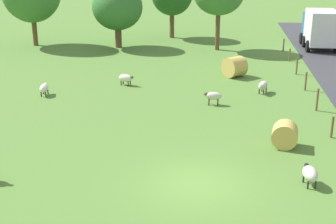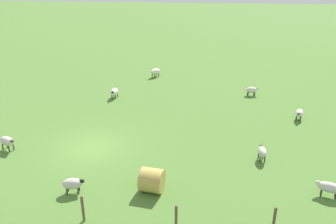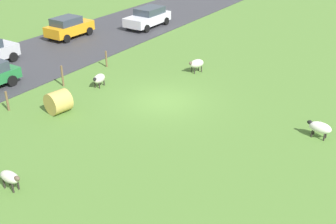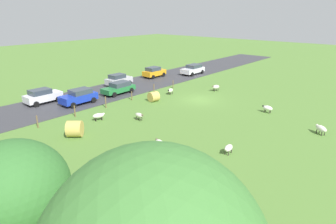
{
  "view_description": "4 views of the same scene",
  "coord_description": "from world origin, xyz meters",
  "views": [
    {
      "loc": [
        0.69,
        -16.59,
        8.83
      ],
      "look_at": [
        -1.79,
        6.52,
        0.59
      ],
      "focal_mm": 51.61,
      "sensor_mm": 36.0,
      "label": 1
    },
    {
      "loc": [
        17.36,
        6.12,
        10.03
      ],
      "look_at": [
        -3.06,
        4.19,
        1.14
      ],
      "focal_mm": 37.02,
      "sensor_mm": 36.0,
      "label": 2
    },
    {
      "loc": [
        -11.64,
        17.34,
        9.76
      ],
      "look_at": [
        -1.61,
        2.05,
        0.63
      ],
      "focal_mm": 45.12,
      "sensor_mm": 36.0,
      "label": 3
    },
    {
      "loc": [
        -19.13,
        28.35,
        10.06
      ],
      "look_at": [
        -0.77,
        6.8,
        0.38
      ],
      "focal_mm": 31.35,
      "sensor_mm": 36.0,
      "label": 4
    }
  ],
  "objects": [
    {
      "name": "sheep_4",
      "position": [
        -5.25,
        13.08,
        0.48
      ],
      "size": [
        1.13,
        0.79,
        0.73
      ],
      "color": "silver",
      "rests_on": "ground_plane"
    },
    {
      "name": "sheep_3",
      "position": [
        -9.75,
        10.41,
        0.47
      ],
      "size": [
        0.56,
        1.09,
        0.71
      ],
      "color": "silver",
      "rests_on": "ground_plane"
    },
    {
      "name": "fence_post_4",
      "position": [
        6.15,
        13.18,
        0.59
      ],
      "size": [
        0.12,
        0.12,
        1.17
      ],
      "primitive_type": "cylinder",
      "color": "brown",
      "rests_on": "ground_plane"
    },
    {
      "name": "fence_post_1",
      "position": [
        6.15,
        1.5,
        0.63
      ],
      "size": [
        0.12,
        0.12,
        1.27
      ],
      "primitive_type": "cylinder",
      "color": "brown",
      "rests_on": "ground_plane"
    },
    {
      "name": "fence_post_0",
      "position": [
        6.15,
        -2.39,
        0.54
      ],
      "size": [
        0.12,
        0.12,
        1.08
      ],
      "primitive_type": "cylinder",
      "color": "brown",
      "rests_on": "ground_plane"
    },
    {
      "name": "sheep_6",
      "position": [
        0.71,
        -4.77,
        0.57
      ],
      "size": [
        0.9,
        1.15,
        0.85
      ],
      "color": "beige",
      "rests_on": "ground_plane"
    },
    {
      "name": "car_2",
      "position": [
        9.54,
        10.41,
        0.93
      ],
      "size": [
        2.09,
        4.13,
        1.68
      ],
      "color": "#1933B2",
      "rests_on": "road_strip"
    },
    {
      "name": "car_3",
      "position": [
        9.57,
        -11.85,
        0.9
      ],
      "size": [
        2.13,
        4.5,
        1.61
      ],
      "color": "silver",
      "rests_on": "road_strip"
    },
    {
      "name": "fence_post_2",
      "position": [
        6.15,
        5.39,
        0.54
      ],
      "size": [
        0.12,
        0.12,
        1.08
      ],
      "primitive_type": "cylinder",
      "color": "brown",
      "rests_on": "ground_plane"
    },
    {
      "name": "car_1",
      "position": [
        12.95,
        13.01,
        0.92
      ],
      "size": [
        1.97,
        4.06,
        1.67
      ],
      "color": "silver",
      "rests_on": "road_strip"
    },
    {
      "name": "fence_post_3",
      "position": [
        6.15,
        9.29,
        0.64
      ],
      "size": [
        0.12,
        0.12,
        1.28
      ],
      "primitive_type": "cylinder",
      "color": "brown",
      "rests_on": "ground_plane"
    },
    {
      "name": "road_strip",
      "position": [
        11.3,
        0.0,
        0.03
      ],
      "size": [
        8.0,
        80.0,
        0.06
      ],
      "primitive_type": "cube",
      "color": "#38383D",
      "rests_on": "ground_plane"
    },
    {
      "name": "sheep_2",
      "position": [
        4.31,
        0.4,
        0.5
      ],
      "size": [
        0.67,
        1.09,
        0.76
      ],
      "color": "beige",
      "rests_on": "ground_plane"
    },
    {
      "name": "sheep_1",
      "position": [
        0.46,
        9.7,
        0.53
      ],
      "size": [
        1.03,
        0.45,
        0.76
      ],
      "color": "beige",
      "rests_on": "ground_plane"
    },
    {
      "name": "car_6",
      "position": [
        12.94,
        -5.8,
        0.91
      ],
      "size": [
        2.0,
        3.88,
        1.64
      ],
      "color": "orange",
      "rests_on": "road_strip"
    },
    {
      "name": "car_0",
      "position": [
        12.84,
        1.73,
        0.92
      ],
      "size": [
        1.93,
        3.83,
        1.67
      ],
      "color": "#B7B7BC",
      "rests_on": "road_strip"
    },
    {
      "name": "car_5",
      "position": [
        9.45,
        4.56,
        0.84
      ],
      "size": [
        2.01,
        4.42,
        1.5
      ],
      "color": "#237238",
      "rests_on": "road_strip"
    },
    {
      "name": "fence_post_5",
      "position": [
        6.15,
        17.07,
        0.58
      ],
      "size": [
        0.12,
        0.12,
        1.17
      ],
      "primitive_type": "cylinder",
      "color": "brown",
      "rests_on": "ground_plane"
    },
    {
      "name": "sheep_7",
      "position": [
        -8.16,
        -0.62,
        0.52
      ],
      "size": [
        1.15,
        0.56,
        0.78
      ],
      "color": "white",
      "rests_on": "ground_plane"
    },
    {
      "name": "tree_0",
      "position": [
        -8.13,
        24.75,
        3.47
      ],
      "size": [
        4.33,
        4.33,
        5.45
      ],
      "color": "brown",
      "rests_on": "ground_plane"
    },
    {
      "name": "hay_bale_0",
      "position": [
        1.8,
        15.97,
        0.69
      ],
      "size": [
        1.83,
        1.85,
        1.39
      ],
      "primitive_type": "cylinder",
      "rotation": [
        1.57,
        0.0,
        2.29
      ],
      "color": "tan",
      "rests_on": "ground_plane"
    },
    {
      "name": "sheep_0",
      "position": [
        -13.98,
        1.95,
        0.53
      ],
      "size": [
        1.21,
        1.07,
        0.8
      ],
      "color": "silver",
      "rests_on": "ground_plane"
    },
    {
      "name": "sheep_5",
      "position": [
        3.45,
        12.29,
        0.49
      ],
      "size": [
        0.84,
        1.26,
        0.74
      ],
      "color": "beige",
      "rests_on": "ground_plane"
    },
    {
      "name": "ground_plane",
      "position": [
        0.0,
        0.0,
        0.0
      ],
      "size": [
        160.0,
        160.0,
        0.0
      ],
      "primitive_type": "plane",
      "color": "#517A33"
    },
    {
      "name": "hay_bale_1",
      "position": [
        3.79,
        4.08,
        0.58
      ],
      "size": [
        1.31,
        1.22,
        1.16
      ],
      "primitive_type": "cylinder",
      "rotation": [
        1.57,
        0.0,
        2.98
      ],
      "color": "tan",
      "rests_on": "ground_plane"
    }
  ]
}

